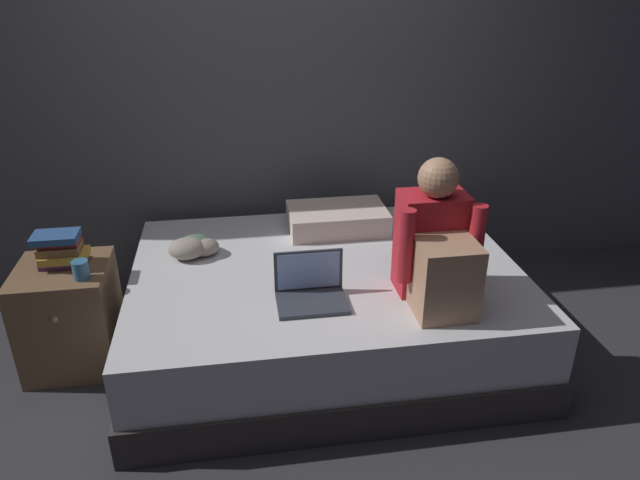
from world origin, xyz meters
TOP-DOWN VIEW (x-y plane):
  - ground_plane at (0.00, 0.00)m, footprint 8.00×8.00m
  - wall_back at (0.00, 1.20)m, footprint 5.60×0.10m
  - bed at (0.20, 0.30)m, footprint 2.00×1.50m
  - nightstand at (-1.10, 0.35)m, footprint 0.44×0.46m
  - person_sitting at (0.64, -0.07)m, footprint 0.39×0.44m
  - laptop at (0.08, -0.01)m, footprint 0.32×0.23m
  - pillow at (0.34, 0.75)m, footprint 0.56×0.36m
  - book_stack at (-1.09, 0.38)m, footprint 0.24×0.16m
  - mug at (-0.97, 0.23)m, footprint 0.08×0.08m
  - clothes_pile at (-0.47, 0.53)m, footprint 0.26×0.21m

SIDE VIEW (x-z plane):
  - ground_plane at x=0.00m, z-range 0.00..0.00m
  - bed at x=0.20m, z-range 0.00..0.47m
  - nightstand at x=-1.10m, z-range 0.00..0.55m
  - clothes_pile at x=-0.47m, z-range 0.47..0.58m
  - laptop at x=0.08m, z-range 0.42..0.64m
  - pillow at x=0.34m, z-range 0.48..0.61m
  - mug at x=-0.97m, z-range 0.55..0.64m
  - book_stack at x=-1.09m, z-range 0.55..0.72m
  - person_sitting at x=0.64m, z-range 0.40..1.05m
  - wall_back at x=0.00m, z-range 0.00..2.70m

